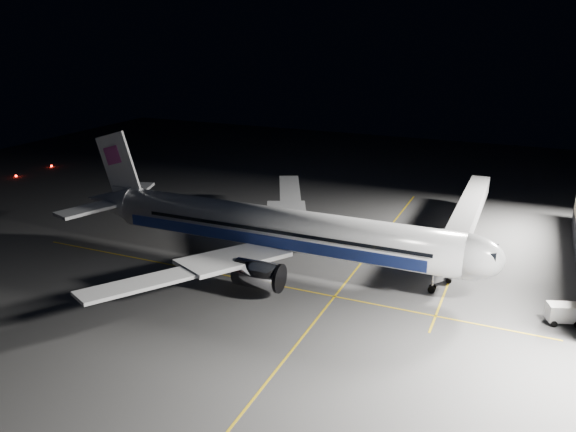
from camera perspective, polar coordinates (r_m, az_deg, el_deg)
The scene contains 11 objects.
ground at distance 76.92m, azimuth -0.83°, elevation -4.98°, with size 200.00×200.00×0.00m, color #4C4C4F.
guide_line_main at distance 73.68m, azimuth 6.31°, elevation -6.20°, with size 0.25×80.00×0.01m, color gold.
guide_line_cross at distance 72.00m, azimuth -2.83°, elevation -6.72°, with size 70.00×0.25×0.01m, color gold.
guide_line_side at distance 80.55m, azimuth 16.69°, elevation -4.69°, with size 0.25×40.00×0.01m, color gold.
airliner at distance 75.43m, azimuth -1.59°, elevation -1.25°, with size 61.48×54.22×16.64m.
jet_bridge at distance 86.52m, azimuth 17.70°, elevation 0.08°, with size 3.60×34.40×6.30m.
service_truck at distance 69.14m, azimuth 26.53°, elevation -8.84°, with size 4.79×3.18×2.29m.
baggage_tug at distance 92.91m, azimuth 0.98°, elevation -0.25°, with size 2.50×2.13×1.62m.
safety_cone_a at distance 83.34m, azimuth -4.54°, elevation -2.93°, with size 0.36×0.36×0.54m, color orange.
safety_cone_b at distance 81.20m, azimuth -1.42°, elevation -3.41°, with size 0.46×0.46×0.69m, color orange.
safety_cone_c at distance 85.03m, azimuth -3.39°, elevation -2.41°, with size 0.43×0.43×0.65m, color orange.
Camera 1 is at (29.40, -64.05, 30.84)m, focal length 35.00 mm.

